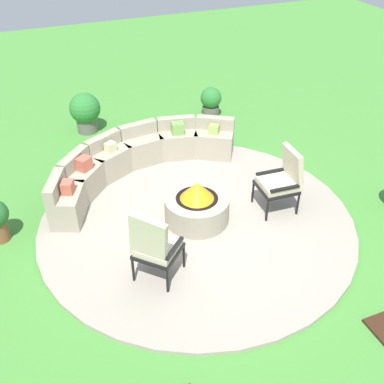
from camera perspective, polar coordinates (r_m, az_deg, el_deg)
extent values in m
plane|color=#478C38|center=(7.27, 0.59, -3.74)|extent=(24.00, 24.00, 0.00)
cylinder|color=#9E9384|center=(7.25, 0.60, -3.56)|extent=(4.90, 4.90, 0.06)
cylinder|color=#9E937F|center=(7.10, 0.61, -2.09)|extent=(1.00, 1.00, 0.41)
cylinder|color=black|center=(7.00, 0.62, -0.95)|extent=(0.65, 0.65, 0.06)
cone|color=orange|center=(6.90, 0.63, 0.19)|extent=(0.52, 0.52, 0.28)
cube|color=#9E937F|center=(8.73, 2.73, 5.98)|extent=(0.83, 0.75, 0.50)
cube|color=#9E937F|center=(8.69, 2.92, 8.55)|extent=(0.68, 0.51, 0.24)
cube|color=#9E937F|center=(8.73, -1.80, 5.98)|extent=(0.78, 0.59, 0.50)
cube|color=#9E937F|center=(8.68, -1.99, 8.55)|extent=(0.72, 0.30, 0.24)
cube|color=#9E937F|center=(8.57, -6.17, 5.18)|extent=(0.76, 0.54, 0.50)
cube|color=#9E937F|center=(8.51, -6.74, 7.73)|extent=(0.72, 0.25, 0.24)
cube|color=#9E937F|center=(8.27, -10.08, 3.61)|extent=(0.83, 0.72, 0.50)
cube|color=#9E937F|center=(8.19, -11.01, 6.13)|extent=(0.70, 0.47, 0.24)
cube|color=#9E937F|center=(7.85, -13.20, 1.31)|extent=(0.81, 0.82, 0.50)
cube|color=#9E937F|center=(7.73, -14.46, 3.76)|extent=(0.59, 0.63, 0.24)
cube|color=#9E937F|center=(7.35, -15.13, -1.63)|extent=(0.69, 0.82, 0.50)
cube|color=#9E937F|center=(7.18, -16.69, 0.72)|extent=(0.42, 0.71, 0.24)
cube|color=#BC5B47|center=(7.64, -13.23, 3.45)|extent=(0.28, 0.28, 0.22)
cube|color=beige|center=(8.07, -10.09, 5.50)|extent=(0.22, 0.21, 0.17)
cube|color=#BC5B47|center=(7.14, -15.16, 0.58)|extent=(0.23, 0.24, 0.19)
cube|color=#93B756|center=(8.53, 2.75, 7.77)|extent=(0.23, 0.22, 0.17)
cube|color=#70A34C|center=(8.51, -1.79, 7.92)|extent=(0.25, 0.22, 0.22)
cylinder|color=black|center=(6.48, -5.10, -6.72)|extent=(0.04, 0.04, 0.38)
cylinder|color=black|center=(6.31, -1.02, -7.98)|extent=(0.04, 0.04, 0.38)
cylinder|color=black|center=(6.17, -7.31, -9.54)|extent=(0.04, 0.04, 0.38)
cylinder|color=black|center=(5.99, -3.06, -10.98)|extent=(0.04, 0.04, 0.38)
cube|color=black|center=(6.08, -4.21, -7.31)|extent=(0.76, 0.76, 0.05)
cube|color=beige|center=(6.04, -4.24, -6.82)|extent=(0.70, 0.70, 0.09)
cube|color=beige|center=(5.68, -5.44, -5.89)|extent=(0.40, 0.52, 0.77)
cube|color=black|center=(6.09, -6.28, -5.73)|extent=(0.36, 0.35, 0.04)
cube|color=black|center=(5.91, -2.18, -6.99)|extent=(0.36, 0.35, 0.04)
cylinder|color=black|center=(7.18, 9.30, -2.32)|extent=(0.04, 0.04, 0.38)
cylinder|color=black|center=(7.55, 7.56, -0.05)|extent=(0.04, 0.04, 0.38)
cylinder|color=black|center=(7.41, 12.98, -1.49)|extent=(0.04, 0.04, 0.38)
cylinder|color=black|center=(7.76, 11.12, 0.68)|extent=(0.04, 0.04, 0.38)
cube|color=black|center=(7.34, 10.42, 0.59)|extent=(0.60, 0.59, 0.05)
cube|color=beige|center=(7.31, 10.47, 1.05)|extent=(0.55, 0.54, 0.09)
cube|color=beige|center=(7.28, 12.39, 3.09)|extent=(0.20, 0.53, 0.62)
cube|color=black|center=(7.09, 11.44, 0.41)|extent=(0.49, 0.08, 0.04)
cube|color=black|center=(7.45, 9.66, 2.48)|extent=(0.49, 0.08, 0.04)
cylinder|color=#605B56|center=(10.43, 2.33, 9.96)|extent=(0.37, 0.37, 0.24)
sphere|color=#2D7A33|center=(10.30, 2.37, 11.59)|extent=(0.46, 0.46, 0.46)
sphere|color=#DB337A|center=(10.28, 2.67, 12.11)|extent=(0.17, 0.17, 0.17)
cylinder|color=#605B56|center=(10.02, -12.85, 8.12)|extent=(0.42, 0.42, 0.29)
sphere|color=#2D7A33|center=(9.86, -13.14, 10.08)|extent=(0.63, 0.63, 0.63)
sphere|color=#DB337A|center=(9.83, -12.85, 10.71)|extent=(0.19, 0.19, 0.19)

